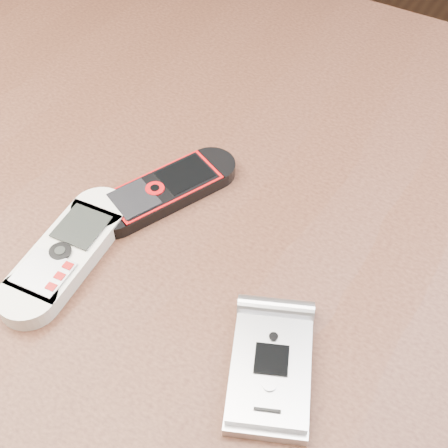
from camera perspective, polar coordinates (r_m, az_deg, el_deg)
table at (r=0.59m, az=-0.42°, el=-7.26°), size 1.20×0.80×0.75m
nokia_white at (r=0.49m, az=-14.23°, el=-2.57°), size 0.06×0.14×0.02m
nokia_black_red at (r=0.53m, az=-5.49°, el=3.09°), size 0.10×0.14×0.01m
motorola_razr at (r=0.42m, az=4.29°, el=-13.02°), size 0.09×0.12×0.02m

